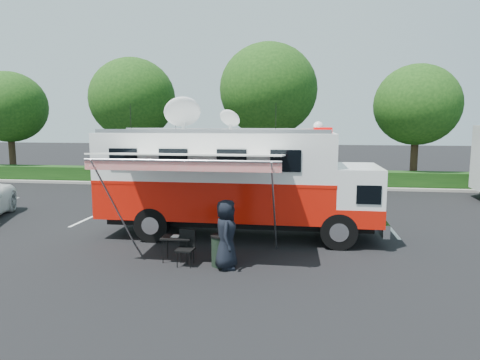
% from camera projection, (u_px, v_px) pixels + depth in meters
% --- Properties ---
extents(ground_plane, '(120.00, 120.00, 0.00)m').
position_uv_depth(ground_plane, '(238.00, 236.00, 14.99)').
color(ground_plane, black).
rests_on(ground_plane, ground).
extents(back_border, '(60.00, 6.14, 8.87)m').
position_uv_depth(back_border, '(286.00, 105.00, 26.80)').
color(back_border, '#9E998E').
rests_on(back_border, ground_plane).
extents(stall_lines, '(24.12, 5.50, 0.01)m').
position_uv_depth(stall_lines, '(237.00, 216.00, 18.00)').
color(stall_lines, silver).
rests_on(stall_lines, ground_plane).
extents(command_truck, '(9.59, 2.64, 4.60)m').
position_uv_depth(command_truck, '(236.00, 180.00, 14.73)').
color(command_truck, black).
rests_on(command_truck, ground_plane).
extents(awning, '(5.23, 2.70, 3.16)m').
position_uv_depth(awning, '(191.00, 157.00, 12.03)').
color(awning, white).
rests_on(awning, ground_plane).
extents(person, '(0.72, 1.00, 1.90)m').
position_uv_depth(person, '(226.00, 268.00, 11.66)').
color(person, black).
rests_on(person, ground_plane).
extents(folding_table, '(0.88, 0.65, 0.73)m').
position_uv_depth(folding_table, '(177.00, 238.00, 12.15)').
color(folding_table, black).
rests_on(folding_table, ground_plane).
extents(folding_chair, '(0.50, 0.52, 0.98)m').
position_uv_depth(folding_chair, '(186.00, 244.00, 11.90)').
color(folding_chair, black).
rests_on(folding_chair, ground_plane).
extents(trash_bin, '(0.58, 0.58, 0.87)m').
position_uv_depth(trash_bin, '(221.00, 250.00, 11.82)').
color(trash_bin, black).
rests_on(trash_bin, ground_plane).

